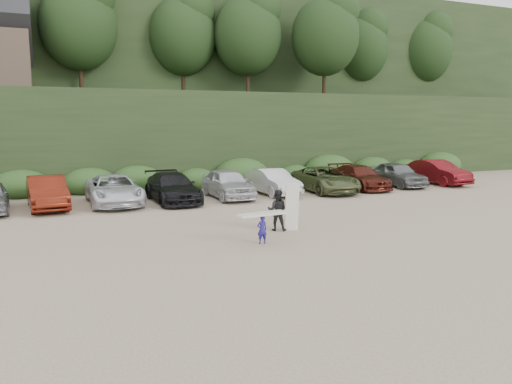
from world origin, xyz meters
name	(u,v)px	position (x,y,z in m)	size (l,w,h in m)	color
ground	(282,240)	(0.00, 0.00, 0.00)	(120.00, 120.00, 0.00)	tan
hillside_backdrop	(119,47)	(-0.26, 35.93, 11.22)	(90.00, 41.50, 28.00)	black
parked_cars	(149,188)	(-2.71, 9.89, 0.75)	(39.63, 5.76, 1.59)	silver
child_surfer	(262,223)	(-0.81, -0.14, 0.73)	(1.83, 0.71, 1.07)	navy
adult_surfer	(279,210)	(0.59, 1.50, 0.79)	(1.23, 0.93, 1.84)	black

